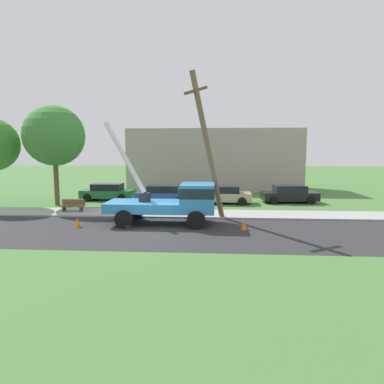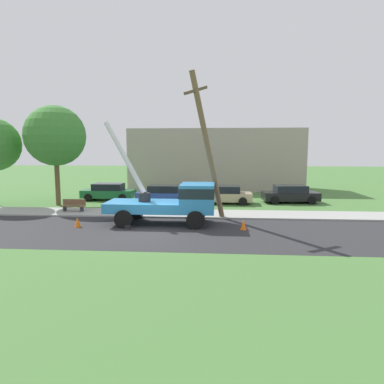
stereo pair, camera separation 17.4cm
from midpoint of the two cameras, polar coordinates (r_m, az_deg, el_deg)
name	(u,v)px [view 1 (the left image)]	position (r m, az deg, el deg)	size (l,w,h in m)	color
ground_plane	(176,199)	(29.84, -2.89, -1.16)	(120.00, 120.00, 0.00)	#477538
road_asphalt	(150,232)	(18.19, -7.37, -6.58)	(80.00, 7.10, 0.01)	#2B2B2D
sidewalk_strip	(164,213)	(22.94, -4.97, -3.56)	(80.00, 2.80, 0.10)	#9E9E99
utility_truck	(175,200)	(19.65, -3.06, -1.33)	(6.77, 3.20, 5.98)	#2D84C6
leaning_utility_pole	(208,147)	(20.13, 2.39, 7.53)	(2.41, 2.79, 8.67)	brown
traffic_cone_ahead	(244,225)	(18.63, 8.37, -5.40)	(0.36, 0.36, 0.56)	orange
traffic_cone_behind	(78,222)	(20.05, -18.80, -4.81)	(0.36, 0.36, 0.56)	orange
parked_sedan_green	(108,192)	(29.93, -14.08, 0.04)	(4.40, 2.02, 1.42)	#1E6638
parked_sedan_blue	(164,194)	(27.67, -4.96, -0.34)	(4.42, 2.05, 1.42)	#263F99
parked_sedan_tan	(223,195)	(27.33, 5.06, -0.43)	(4.43, 2.07, 1.42)	tan
parked_sedan_black	(289,194)	(28.73, 15.79, -0.31)	(4.53, 2.24, 1.42)	black
park_bench	(73,206)	(24.67, -19.45, -2.22)	(1.60, 0.45, 0.90)	brown
roadside_tree_far	(54,136)	(28.09, -22.19, 8.65)	(4.54, 4.54, 7.59)	brown
lowrise_building_backdrop	(214,160)	(37.30, 3.61, 5.43)	(18.00, 6.00, 6.40)	#A5998C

